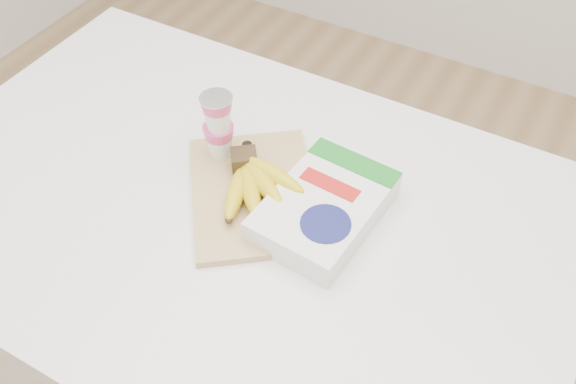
# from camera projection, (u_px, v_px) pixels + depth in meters

# --- Properties ---
(room) EXTENTS (4.00, 4.00, 4.00)m
(room) POSITION_uv_depth(u_px,v_px,m) (211.00, 9.00, 0.89)
(room) COLOR tan
(room) RESTS_ON ground
(table) EXTENTS (1.27, 0.84, 0.95)m
(table) POSITION_uv_depth(u_px,v_px,m) (243.00, 336.00, 1.53)
(table) COLOR white
(table) RESTS_ON ground
(cutting_board) EXTENTS (0.37, 0.38, 0.02)m
(cutting_board) POSITION_uv_depth(u_px,v_px,m) (254.00, 193.00, 1.19)
(cutting_board) COLOR tan
(cutting_board) RESTS_ON table
(bananas) EXTENTS (0.18, 0.18, 0.06)m
(bananas) POSITION_uv_depth(u_px,v_px,m) (255.00, 182.00, 1.16)
(bananas) COLOR #382816
(bananas) RESTS_ON cutting_board
(yogurt_stack) EXTENTS (0.06, 0.06, 0.14)m
(yogurt_stack) POSITION_uv_depth(u_px,v_px,m) (218.00, 125.00, 1.19)
(yogurt_stack) COLOR white
(yogurt_stack) RESTS_ON cutting_board
(cereal_box) EXTENTS (0.19, 0.27, 0.06)m
(cereal_box) POSITION_uv_depth(u_px,v_px,m) (324.00, 208.00, 1.13)
(cereal_box) COLOR white
(cereal_box) RESTS_ON table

